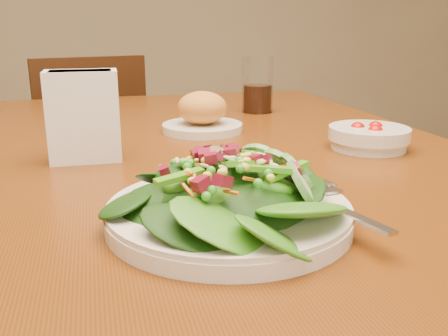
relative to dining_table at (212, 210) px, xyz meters
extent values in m
cube|color=#64280B|center=(0.00, 0.00, 0.08)|extent=(0.90, 1.40, 0.04)
cylinder|color=black|center=(-0.39, 0.64, -0.29)|extent=(0.07, 0.07, 0.71)
cylinder|color=black|center=(0.39, 0.64, -0.29)|extent=(0.07, 0.07, 0.71)
cube|color=black|center=(-0.23, 1.12, -0.25)|extent=(0.47, 0.47, 0.04)
cylinder|color=black|center=(-0.10, 1.32, -0.46)|extent=(0.04, 0.04, 0.38)
cylinder|color=black|center=(-0.43, 1.24, -0.46)|extent=(0.04, 0.04, 0.38)
cylinder|color=black|center=(-0.03, 0.99, -0.46)|extent=(0.04, 0.04, 0.38)
cylinder|color=black|center=(-0.36, 0.92, -0.46)|extent=(0.04, 0.04, 0.38)
cube|color=black|center=(-0.19, 0.94, -0.01)|extent=(0.37, 0.11, 0.43)
cylinder|color=silver|center=(-0.05, -0.30, 0.11)|extent=(0.26, 0.26, 0.02)
ellipsoid|color=black|center=(-0.05, -0.30, 0.14)|extent=(0.18, 0.18, 0.04)
cube|color=silver|center=(0.06, -0.33, 0.12)|extent=(0.05, 0.18, 0.01)
cylinder|color=silver|center=(0.02, 0.17, 0.11)|extent=(0.16, 0.16, 0.02)
ellipsoid|color=#C47032|center=(0.02, 0.17, 0.15)|extent=(0.10, 0.10, 0.06)
cylinder|color=silver|center=(0.27, -0.04, 0.12)|extent=(0.14, 0.14, 0.04)
sphere|color=#B80902|center=(0.28, -0.03, 0.13)|extent=(0.03, 0.03, 0.03)
sphere|color=#B80902|center=(0.25, -0.03, 0.13)|extent=(0.03, 0.03, 0.03)
sphere|color=#B80902|center=(0.27, -0.06, 0.13)|extent=(0.03, 0.03, 0.03)
cylinder|color=silver|center=(0.20, 0.35, 0.17)|extent=(0.07, 0.07, 0.13)
cylinder|color=black|center=(0.20, 0.35, 0.13)|extent=(0.07, 0.07, 0.06)
cube|color=white|center=(-0.20, 0.01, 0.17)|extent=(0.11, 0.06, 0.14)
cube|color=white|center=(-0.20, 0.01, 0.18)|extent=(0.09, 0.05, 0.12)
camera|label=1|loc=(-0.18, -0.78, 0.31)|focal=40.00mm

